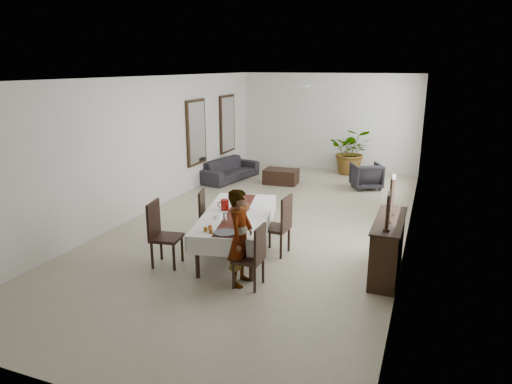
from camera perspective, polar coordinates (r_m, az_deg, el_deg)
name	(u,v)px	position (r m, az deg, el deg)	size (l,w,h in m)	color
floor	(268,222)	(10.38, 1.46, -3.80)	(6.00, 12.00, 0.00)	#B6AE91
ceiling	(269,77)	(9.79, 1.59, 14.16)	(6.00, 12.00, 0.02)	white
wall_back	(328,122)	(15.68, 9.05, 8.63)	(6.00, 0.02, 3.20)	white
wall_front	(64,257)	(4.96, -22.83, -7.45)	(6.00, 0.02, 3.20)	white
wall_left	(151,144)	(11.31, -13.00, 5.81)	(0.02, 12.00, 3.20)	white
wall_right	(413,163)	(9.40, 19.03, 3.44)	(0.02, 12.00, 3.20)	white
dining_table_top	(237,215)	(8.52, -2.43, -2.88)	(1.03, 2.46, 0.05)	black
table_leg_fl	(197,258)	(7.70, -7.35, -8.15)	(0.07, 0.07, 0.72)	black
table_leg_fr	(251,261)	(7.52, -0.62, -8.61)	(0.07, 0.07, 0.72)	black
table_leg_bl	(226,214)	(9.82, -3.74, -2.75)	(0.07, 0.07, 0.72)	black
table_leg_br	(268,216)	(9.68, 1.50, -3.00)	(0.07, 0.07, 0.72)	black
tablecloth_top	(237,213)	(8.51, -2.43, -2.68)	(1.21, 2.65, 0.01)	white
tablecloth_drape_left	(206,219)	(8.69, -6.32, -3.42)	(0.01, 2.65, 0.31)	silver
tablecloth_drape_right	(269,222)	(8.48, 1.58, -3.82)	(0.01, 2.65, 0.31)	silver
tablecloth_drape_near	(222,248)	(7.36, -4.31, -6.96)	(1.21, 0.01, 0.31)	white
tablecloth_drape_far	(248,201)	(9.80, -1.01, -1.13)	(1.21, 0.01, 0.31)	white
table_runner	(237,213)	(8.51, -2.43, -2.63)	(0.36, 2.56, 0.00)	#582219
red_pitcher	(225,205)	(8.67, -3.92, -1.61)	(0.15, 0.15, 0.21)	maroon
pitcher_handle	(220,205)	(8.69, -4.48, -1.58)	(0.12, 0.12, 0.02)	maroon
wine_glass_near	(237,221)	(7.84, -2.44, -3.58)	(0.07, 0.07, 0.17)	white
wine_glass_mid	(225,218)	(7.98, -3.90, -3.26)	(0.07, 0.07, 0.17)	white
wine_glass_far	(240,208)	(8.52, -2.03, -2.00)	(0.07, 0.07, 0.17)	silver
teacup_right	(248,223)	(7.88, -1.05, -3.91)	(0.09, 0.09, 0.06)	white
saucer_right	(248,224)	(7.89, -1.05, -4.08)	(0.15, 0.15, 0.01)	white
teacup_left	(216,217)	(8.23, -5.00, -3.11)	(0.09, 0.09, 0.06)	white
saucer_left	(216,218)	(8.24, -4.99, -3.27)	(0.15, 0.15, 0.01)	white
plate_near_right	(247,231)	(7.60, -1.19, -4.85)	(0.25, 0.25, 0.02)	white
bread_near_right	(247,229)	(7.59, -1.19, -4.65)	(0.09, 0.09, 0.09)	tan
plate_near_left	(211,226)	(7.86, -5.67, -4.21)	(0.25, 0.25, 0.02)	white
plate_far_left	(226,203)	(9.10, -3.81, -1.41)	(0.25, 0.25, 0.02)	silver
serving_tray	(225,233)	(7.51, -3.94, -5.10)	(0.37, 0.37, 0.02)	#3A3B3F
jam_jar_a	(211,231)	(7.52, -5.68, -4.88)	(0.07, 0.07, 0.08)	#904714
jam_jar_b	(206,229)	(7.60, -6.32, -4.68)	(0.07, 0.07, 0.08)	brown
jam_jar_c	(210,228)	(7.69, -5.76, -4.44)	(0.07, 0.07, 0.08)	#904715
fruit_basket	(242,206)	(8.73, -1.79, -1.82)	(0.31, 0.31, 0.10)	brown
fruit_red	(243,202)	(8.72, -1.57, -1.31)	(0.09, 0.09, 0.09)	#AA1311
fruit_green	(240,202)	(8.74, -2.03, -1.27)	(0.08, 0.08, 0.08)	olive
fruit_yellow	(241,203)	(8.66, -1.86, -1.43)	(0.09, 0.09, 0.09)	gold
chair_right_near_seat	(248,259)	(7.32, -0.96, -8.40)	(0.44, 0.44, 0.05)	black
chair_right_near_leg_fl	(255,280)	(7.21, -0.16, -10.94)	(0.04, 0.04, 0.44)	black
chair_right_near_leg_fr	(263,271)	(7.52, 0.88, -9.79)	(0.04, 0.04, 0.44)	black
chair_right_near_leg_bl	(233,276)	(7.34, -2.83, -10.46)	(0.04, 0.04, 0.44)	black
chair_right_near_leg_br	(243,267)	(7.64, -1.69, -9.36)	(0.04, 0.04, 0.44)	black
chair_right_near_back	(260,243)	(7.14, 0.53, -6.43)	(0.44, 0.04, 0.56)	black
chair_right_far_seat	(275,228)	(8.55, 2.43, -4.52)	(0.48, 0.48, 0.05)	black
chair_right_far_leg_fl	(281,247)	(8.40, 3.13, -6.84)	(0.05, 0.05, 0.48)	black
chair_right_far_leg_fr	(289,239)	(8.75, 4.12, -5.94)	(0.05, 0.05, 0.48)	black
chair_right_far_leg_bl	(261,243)	(8.55, 0.66, -6.42)	(0.05, 0.05, 0.48)	black
chair_right_far_leg_br	(270,236)	(8.88, 1.73, -5.55)	(0.05, 0.05, 0.48)	black
chair_right_far_back	(287,213)	(8.36, 3.84, -2.61)	(0.48, 0.04, 0.61)	black
chair_left_near_seat	(167,238)	(8.20, -11.12, -5.64)	(0.49, 0.49, 0.06)	black
chair_left_near_leg_fl	(161,247)	(8.54, -11.77, -6.75)	(0.05, 0.05, 0.49)	black
chair_left_near_leg_fr	(152,256)	(8.20, -12.87, -7.77)	(0.05, 0.05, 0.49)	black
chair_left_near_leg_bl	(182,249)	(8.40, -9.23, -7.01)	(0.05, 0.05, 0.49)	black
chair_left_near_leg_br	(174,258)	(8.05, -10.23, -8.07)	(0.05, 0.05, 0.49)	black
chair_left_near_back	(153,219)	(8.17, -12.70, -3.30)	(0.49, 0.04, 0.63)	black
chair_left_far_seat	(213,220)	(9.10, -5.45, -3.52)	(0.45, 0.45, 0.05)	black
chair_left_far_leg_fl	(206,229)	(9.39, -6.31, -4.56)	(0.05, 0.05, 0.45)	black
chair_left_far_leg_fr	(202,235)	(9.05, -6.80, -5.36)	(0.05, 0.05, 0.45)	black
chair_left_far_leg_bl	(224,229)	(9.32, -4.07, -4.65)	(0.05, 0.05, 0.45)	black
chair_left_far_leg_br	(220,236)	(8.98, -4.47, -5.47)	(0.05, 0.05, 0.45)	black
chair_left_far_back	(202,205)	(9.04, -6.78, -1.62)	(0.45, 0.04, 0.58)	black
woman	(240,238)	(7.28, -1.96, -5.72)	(0.58, 0.38, 1.59)	gray
sideboard_body	(387,248)	(8.01, 16.11, -6.76)	(0.42, 1.59, 0.95)	black
sideboard_top	(390,220)	(7.85, 16.37, -3.42)	(0.47, 1.65, 0.03)	black
candlestick_near_base	(386,230)	(7.28, 15.96, -4.59)	(0.11, 0.11, 0.03)	black
candlestick_near_shaft	(388,213)	(7.20, 16.12, -2.48)	(0.05, 0.05, 0.53)	black
candlestick_near_candle	(389,193)	(7.11, 16.31, -0.13)	(0.04, 0.04, 0.08)	beige
candlestick_mid_base	(389,221)	(7.68, 16.28, -3.56)	(0.11, 0.11, 0.03)	black
candlestick_mid_shaft	(391,200)	(7.58, 16.49, -0.98)	(0.05, 0.05, 0.69)	black
candlestick_mid_candle	(393,177)	(7.48, 16.71, 1.87)	(0.04, 0.04, 0.08)	white
candlestick_far_base	(391,214)	(8.09, 16.57, -2.63)	(0.11, 0.11, 0.03)	black
candlestick_far_shaft	(393,196)	(8.00, 16.74, -0.53)	(0.05, 0.05, 0.58)	black
candlestick_far_candle	(394,177)	(7.92, 16.92, 1.79)	(0.04, 0.04, 0.08)	white
sofa	(229,169)	(14.21, -3.33, 2.83)	(2.17, 0.85, 0.63)	#2B282D
armchair	(366,176)	(13.50, 13.62, 1.97)	(0.79, 0.81, 0.74)	#2C292F
coffee_table	(281,176)	(13.71, 3.14, 1.95)	(0.99, 0.66, 0.44)	black
potted_plant	(351,151)	(15.19, 11.85, 5.02)	(1.35, 1.17, 1.50)	#305723
mirror_frame_near	(196,132)	(13.15, -7.48, 7.39)	(0.06, 1.05, 1.85)	black
mirror_glass_near	(197,133)	(13.13, -7.35, 7.38)	(0.01, 0.90, 1.70)	silver
mirror_frame_far	(227,124)	(15.01, -3.62, 8.49)	(0.06, 1.05, 1.85)	black
mirror_glass_far	(228,124)	(15.00, -3.50, 8.48)	(0.01, 0.90, 1.70)	white
fan_rod	(306,78)	(12.66, 6.31, 13.93)	(0.04, 0.04, 0.20)	silver
fan_hub	(306,86)	(12.67, 6.28, 13.03)	(0.16, 0.16, 0.08)	white
fan_blade_n	(309,86)	(13.01, 6.70, 13.08)	(0.10, 0.55, 0.01)	white
fan_blade_s	(303,87)	(12.33, 5.85, 12.97)	(0.10, 0.55, 0.01)	silver
fan_blade_e	(319,86)	(12.58, 7.86, 12.96)	(0.55, 0.10, 0.01)	silver
fan_blade_w	(294,86)	(12.76, 4.73, 13.09)	(0.55, 0.10, 0.01)	white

